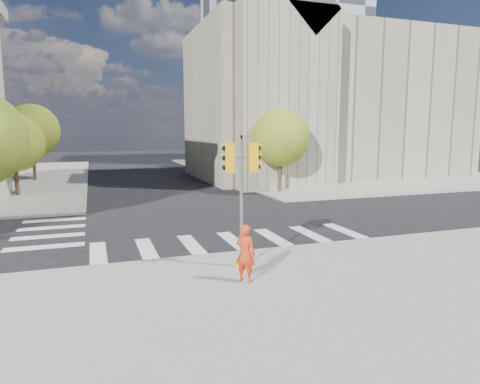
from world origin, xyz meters
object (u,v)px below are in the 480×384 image
object	(u,v)px
photographer	(245,253)
traffic_signal	(242,213)
lamp_near	(266,130)
lamp_far	(218,130)

from	to	relation	value
photographer	traffic_signal	bearing A→B (deg)	-54.89
lamp_near	lamp_far	bearing A→B (deg)	90.00
lamp_near	traffic_signal	world-z (taller)	lamp_near
lamp_near	photographer	bearing A→B (deg)	-114.00
lamp_near	lamp_far	xyz separation A→B (m)	(0.00, 14.00, 0.00)
traffic_signal	lamp_far	bearing A→B (deg)	84.03
lamp_far	photographer	world-z (taller)	lamp_far
traffic_signal	photographer	bearing A→B (deg)	-95.40
traffic_signal	photographer	size ratio (longest dim) A/B	2.48
traffic_signal	lamp_near	bearing A→B (deg)	74.44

